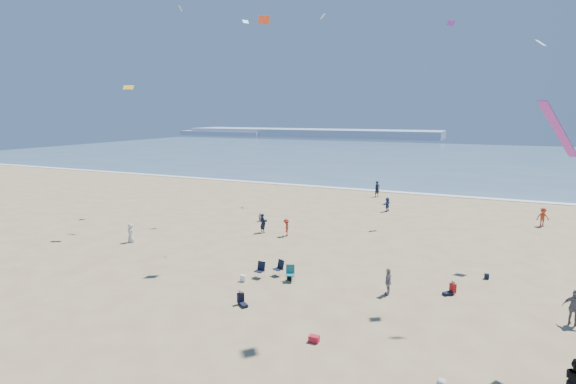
% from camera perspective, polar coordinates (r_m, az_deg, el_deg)
% --- Properties ---
extents(ground, '(220.00, 220.00, 0.00)m').
position_cam_1_polar(ground, '(19.69, -16.11, -21.26)').
color(ground, tan).
rests_on(ground, ground).
extents(ocean, '(220.00, 100.00, 0.06)m').
position_cam_1_polar(ocean, '(108.69, 18.12, 4.20)').
color(ocean, '#476B84').
rests_on(ocean, ground).
extents(surf_line, '(220.00, 1.20, 0.08)m').
position_cam_1_polar(surf_line, '(59.58, 12.89, 0.03)').
color(surf_line, white).
rests_on(surf_line, ground).
extents(headland_far, '(110.00, 20.00, 3.20)m').
position_cam_1_polar(headland_far, '(196.22, 2.82, 7.51)').
color(headland_far, '#7A8EA8').
rests_on(headland_far, ground).
extents(headland_near, '(40.00, 14.00, 2.00)m').
position_cam_1_polar(headland_near, '(209.79, -8.00, 7.43)').
color(headland_near, '#7A8EA8').
rests_on(headland_near, ground).
extents(standing_flyers, '(36.41, 42.48, 1.94)m').
position_cam_1_polar(standing_flyers, '(31.66, 17.31, -7.50)').
color(standing_flyers, silver).
rests_on(standing_flyers, ground).
extents(seated_group, '(18.86, 32.93, 0.84)m').
position_cam_1_polar(seated_group, '(23.22, -1.28, -14.62)').
color(seated_group, silver).
rests_on(seated_group, ground).
extents(chair_cluster, '(2.72, 1.53, 1.00)m').
position_cam_1_polar(chair_cluster, '(28.11, -1.58, -9.96)').
color(chair_cluster, black).
rests_on(chair_cluster, ground).
extents(white_tote, '(0.35, 0.20, 0.40)m').
position_cam_1_polar(white_tote, '(27.86, -5.73, -10.85)').
color(white_tote, white).
rests_on(white_tote, ground).
extents(black_backpack, '(0.30, 0.22, 0.38)m').
position_cam_1_polar(black_backpack, '(27.94, 0.23, -10.76)').
color(black_backpack, black).
rests_on(black_backpack, ground).
extents(cooler, '(0.45, 0.30, 0.30)m').
position_cam_1_polar(cooler, '(21.11, 3.33, -18.12)').
color(cooler, '#B4192A').
rests_on(cooler, ground).
extents(navy_bag, '(0.28, 0.18, 0.34)m').
position_cam_1_polar(navy_bag, '(30.67, 23.91, -9.77)').
color(navy_bag, black).
rests_on(navy_bag, ground).
extents(kites_aloft, '(44.32, 42.54, 28.66)m').
position_cam_1_polar(kites_aloft, '(26.49, 20.15, 19.73)').
color(kites_aloft, '#FF68CD').
rests_on(kites_aloft, ground).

